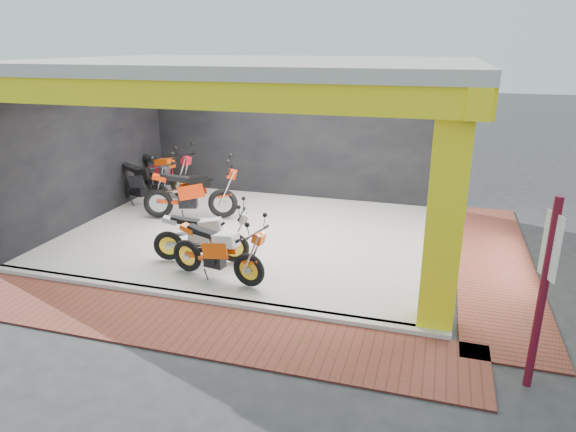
% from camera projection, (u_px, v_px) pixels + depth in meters
% --- Properties ---
extents(ground, '(80.00, 80.00, 0.00)m').
position_uv_depth(ground, '(221.00, 275.00, 9.31)').
color(ground, '#2D2D30').
rests_on(ground, ground).
extents(showroom_floor, '(8.00, 6.00, 0.10)m').
position_uv_depth(showroom_floor, '(258.00, 235.00, 11.11)').
color(showroom_floor, white).
rests_on(showroom_floor, ground).
extents(showroom_ceiling, '(8.40, 6.40, 0.20)m').
position_uv_depth(showroom_ceiling, '(255.00, 65.00, 9.98)').
color(showroom_ceiling, beige).
rests_on(showroom_ceiling, corner_column).
extents(back_wall, '(8.20, 0.20, 3.50)m').
position_uv_depth(back_wall, '(297.00, 134.00, 13.38)').
color(back_wall, black).
rests_on(back_wall, ground).
extents(left_wall, '(0.20, 6.20, 3.50)m').
position_uv_depth(left_wall, '(88.00, 147.00, 11.68)').
color(left_wall, black).
rests_on(left_wall, ground).
extents(corner_column, '(0.50, 0.50, 3.50)m').
position_uv_depth(corner_column, '(445.00, 215.00, 7.05)').
color(corner_column, yellow).
rests_on(corner_column, ground).
extents(header_beam_front, '(8.40, 0.30, 0.40)m').
position_uv_depth(header_beam_front, '(183.00, 94.00, 7.35)').
color(header_beam_front, yellow).
rests_on(header_beam_front, corner_column).
extents(header_beam_right, '(0.30, 6.40, 0.40)m').
position_uv_depth(header_beam_right, '(470.00, 85.00, 8.99)').
color(header_beam_right, yellow).
rests_on(header_beam_right, corner_column).
extents(floor_kerb, '(8.00, 0.20, 0.10)m').
position_uv_depth(floor_kerb, '(196.00, 298.00, 8.37)').
color(floor_kerb, white).
rests_on(floor_kerb, ground).
extents(paver_front, '(9.00, 1.40, 0.03)m').
position_uv_depth(paver_front, '(173.00, 323.00, 7.67)').
color(paver_front, brown).
rests_on(paver_front, ground).
extents(paver_right, '(1.40, 7.00, 0.03)m').
position_uv_depth(paver_right, '(494.00, 262.00, 9.82)').
color(paver_right, brown).
rests_on(paver_right, ground).
extents(signpost, '(0.14, 0.32, 2.42)m').
position_uv_depth(signpost, '(544.00, 288.00, 5.89)').
color(signpost, maroon).
rests_on(signpost, ground).
extents(moto_hero, '(2.08, 1.10, 1.21)m').
position_uv_depth(moto_hero, '(248.00, 254.00, 8.44)').
color(moto_hero, '#E94D09').
rests_on(moto_hero, showroom_floor).
extents(moto_row_a, '(2.02, 1.09, 1.17)m').
position_uv_depth(moto_row_a, '(234.00, 234.00, 9.40)').
color(moto_row_a, '#ABADB3').
rests_on(moto_row_a, showroom_floor).
extents(moto_row_b, '(2.46, 1.47, 1.41)m').
position_uv_depth(moto_row_b, '(222.00, 189.00, 11.79)').
color(moto_row_b, red).
rests_on(moto_row_b, showroom_floor).
extents(moto_row_c, '(2.45, 1.38, 1.41)m').
position_uv_depth(moto_row_c, '(180.00, 173.00, 13.30)').
color(moto_row_c, red).
rests_on(moto_row_c, showroom_floor).
extents(moto_row_d, '(2.40, 1.50, 1.38)m').
position_uv_depth(moto_row_d, '(159.00, 184.00, 12.34)').
color(moto_row_d, black).
rests_on(moto_row_d, showroom_floor).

